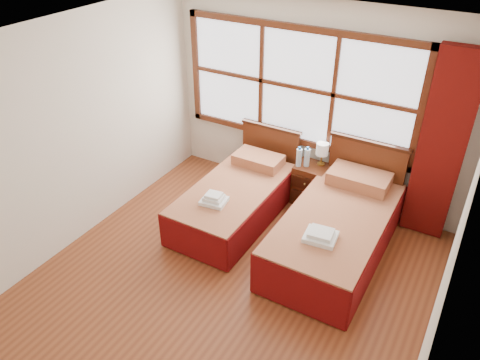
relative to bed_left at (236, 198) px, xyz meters
The scene contains 15 objects.
floor 1.35m from the bed_left, 65.35° to the right, with size 4.50×4.50×0.00m, color brown.
ceiling 2.67m from the bed_left, 65.35° to the right, with size 4.50×4.50×0.00m, color white.
wall_back 1.57m from the bed_left, 62.38° to the left, with size 4.00×4.00×0.00m, color silver.
wall_left 2.14m from the bed_left, 140.42° to the right, with size 4.50×4.50×0.00m, color silver.
wall_right 3.00m from the bed_left, 25.18° to the right, with size 4.50×4.50×0.00m, color silver.
window 1.61m from the bed_left, 73.50° to the left, with size 3.16×0.06×1.56m.
curtain 2.50m from the bed_left, 22.97° to the left, with size 0.50×0.16×2.30m, color #630D09.
bed_left is the anchor object (origin of this frame).
bed_right 1.35m from the bed_left, ahead, with size 1.07×2.09×1.04m.
nightstand 1.05m from the bed_left, 49.29° to the left, with size 0.42×0.42×0.56m.
towels_left 0.53m from the bed_left, 93.53° to the right, with size 0.32×0.29×0.12m.
towels_right 1.48m from the bed_left, 22.09° to the right, with size 0.36×0.32×0.10m.
lamp 1.28m from the bed_left, 49.25° to the left, with size 0.16×0.16×0.31m.
bottle_near 0.98m from the bed_left, 53.62° to the left, with size 0.07×0.07×0.28m.
bottle_far 1.06m from the bed_left, 51.06° to the left, with size 0.07×0.07×0.28m.
Camera 1 is at (1.97, -3.04, 3.67)m, focal length 35.00 mm.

